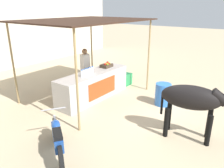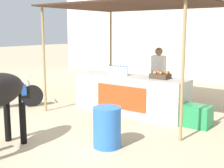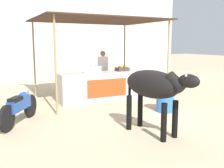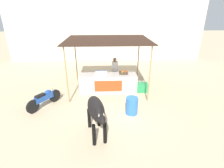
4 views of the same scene
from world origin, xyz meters
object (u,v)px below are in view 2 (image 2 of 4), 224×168
object	(u,v)px
fruit_crate	(160,75)
motorcycle_parked	(10,93)
vendor_behind_counter	(158,78)
water_barrel	(107,127)
stall_counter	(130,95)
cooler_box	(197,116)

from	to	relation	value
fruit_crate	motorcycle_parked	distance (m)	4.07
fruit_crate	motorcycle_parked	bearing A→B (deg)	-157.54
fruit_crate	vendor_behind_counter	distance (m)	0.84
fruit_crate	motorcycle_parked	world-z (taller)	fruit_crate
motorcycle_parked	water_barrel	bearing A→B (deg)	-10.77
motorcycle_parked	vendor_behind_counter	bearing A→B (deg)	34.26
stall_counter	cooler_box	world-z (taller)	stall_counter
cooler_box	water_barrel	size ratio (longest dim) A/B	0.81
stall_counter	vendor_behind_counter	world-z (taller)	vendor_behind_counter
cooler_box	fruit_crate	bearing A→B (deg)	171.63
fruit_crate	water_barrel	world-z (taller)	fruit_crate
cooler_box	motorcycle_parked	world-z (taller)	motorcycle_parked
fruit_crate	cooler_box	bearing A→B (deg)	-8.37
cooler_box	motorcycle_parked	bearing A→B (deg)	-163.53
fruit_crate	motorcycle_parked	xyz separation A→B (m)	(-3.72, -1.54, -0.61)
cooler_box	motorcycle_parked	distance (m)	4.91
vendor_behind_counter	fruit_crate	bearing A→B (deg)	-58.79
water_barrel	fruit_crate	bearing A→B (deg)	93.10
vendor_behind_counter	water_barrel	size ratio (longest dim) A/B	2.23
fruit_crate	water_barrel	distance (m)	2.37
vendor_behind_counter	cooler_box	bearing A→B (deg)	-31.00
motorcycle_parked	stall_counter	bearing A→B (deg)	27.21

